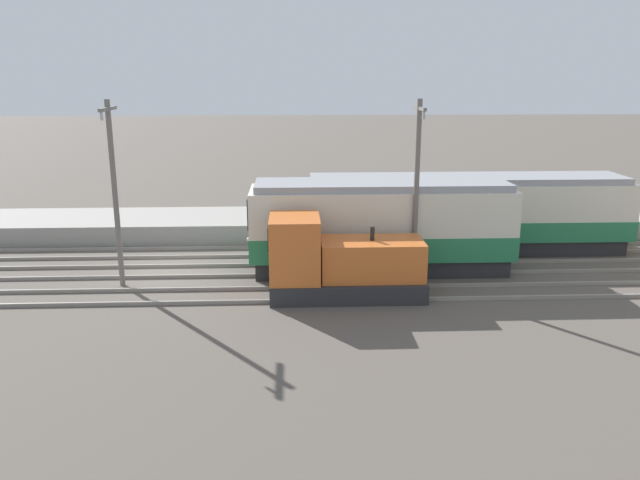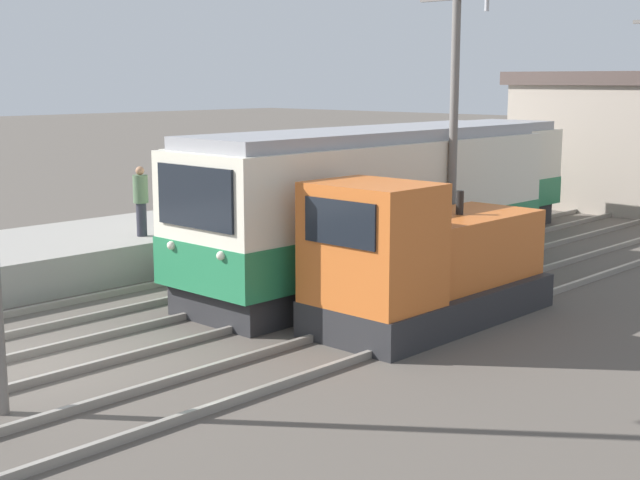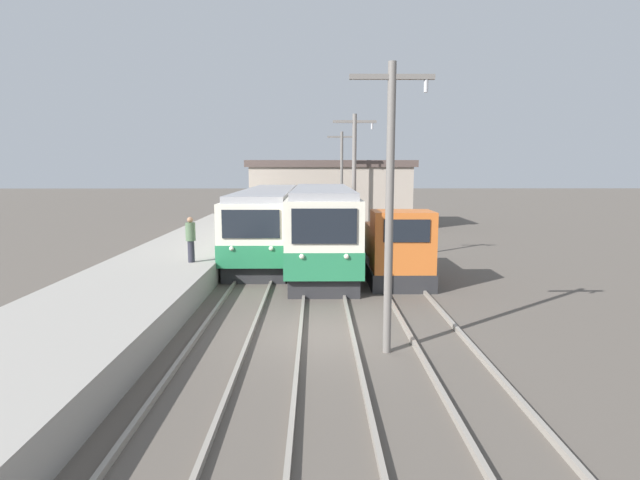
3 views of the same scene
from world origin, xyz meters
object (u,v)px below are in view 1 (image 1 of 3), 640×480
Objects in this scene: shunting_locomotive at (339,264)px; person_on_platform at (306,201)px; commuter_train_center at (380,230)px; catenary_mast_near at (114,187)px; catenary_mast_mid at (417,185)px; commuter_train_left at (465,216)px.

shunting_locomotive is 3.17× the size of person_on_platform.
commuter_train_center is at bearing 29.71° from person_on_platform.
catenary_mast_near is 1.00× the size of catenary_mast_mid.
shunting_locomotive is at bearing -32.88° from commuter_train_center.
commuter_train_center is at bearing 98.39° from catenary_mast_near.
commuter_train_center is 3.61m from shunting_locomotive.
catenary_mast_near is at bearing -47.39° from person_on_platform.
shunting_locomotive is 8.82m from catenary_mast_near.
catenary_mast_near is at bearing -81.61° from commuter_train_center.
catenary_mast_mid is at bearing 90.00° from catenary_mast_near.
commuter_train_center reaches higher than commuter_train_left.
catenary_mast_mid reaches higher than person_on_platform.
catenary_mast_mid is 3.96× the size of person_on_platform.
commuter_train_left is at bearing 106.54° from catenary_mast_near.
commuter_train_left is at bearing 71.83° from person_on_platform.
person_on_platform is (-8.18, -1.01, 0.70)m from shunting_locomotive.
commuter_train_left reaches higher than person_on_platform.
commuter_train_left is 2.63× the size of shunting_locomotive.
catenary_mast_mid reaches higher than commuter_train_center.
commuter_train_center is 2.83m from catenary_mast_mid.
shunting_locomotive is at bearing -64.00° from catenary_mast_mid.
catenary_mast_near is (4.31, -14.50, 2.22)m from commuter_train_left.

